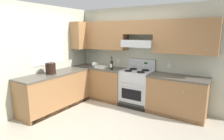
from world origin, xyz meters
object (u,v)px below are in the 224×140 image
Objects in this scene: stove at (136,88)px; bowl at (102,67)px; paper_towel_roll at (95,65)px; bucket at (51,68)px; wine_bottle at (112,64)px.

bowl is (-1.04, -0.09, 0.45)m from stove.
bowl is at bearing -8.26° from paper_towel_roll.
bucket reaches higher than paper_towel_roll.
stove is at bearing 2.48° from paper_towel_roll.
bucket reaches higher than bowl.
paper_towel_roll is (-1.30, -0.06, 0.50)m from stove.
stove reaches higher than bucket.
wine_bottle is 0.37m from bowl.
bowl is 0.26m from paper_towel_roll.
wine_bottle is at bearing -4.94° from paper_towel_roll.
stove is 2.19m from bucket.
wine_bottle is at bearing 53.19° from bucket.
stove is 3.59× the size of bowl.
stove reaches higher than paper_towel_roll.
bucket is (-0.59, -1.27, 0.12)m from bowl.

